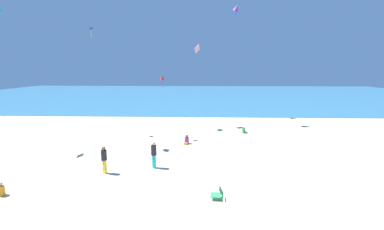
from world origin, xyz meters
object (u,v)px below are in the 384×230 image
at_px(kite_red, 162,77).
at_px(kite_black, 90,28).
at_px(person_0, 244,131).
at_px(person_3, 154,153).
at_px(person_2, 104,158).
at_px(person_4, 187,140).
at_px(cooler_box, 220,130).
at_px(kite_purple, 236,8).
at_px(kite_pink, 197,49).
at_px(beach_chair_far_right, 218,193).
at_px(person_1, 1,191).

bearing_deg(kite_red, kite_black, 165.50).
relative_size(person_0, kite_black, 0.65).
height_order(person_3, kite_black, kite_black).
height_order(person_2, person_4, person_2).
distance_m(cooler_box, kite_black, 15.64).
distance_m(kite_purple, kite_pink, 9.36).
distance_m(beach_chair_far_right, person_0, 13.38).
relative_size(person_0, person_2, 0.39).
xyz_separation_m(cooler_box, person_4, (-3.11, -4.68, 0.16)).
height_order(kite_red, kite_pink, kite_pink).
xyz_separation_m(person_0, person_4, (-5.46, -3.81, 0.04)).
xyz_separation_m(beach_chair_far_right, kite_pink, (-1.31, 16.21, 8.03)).
relative_size(cooler_box, kite_purple, 0.31).
bearing_deg(person_1, person_4, -106.91).
distance_m(cooler_box, person_1, 18.25).
bearing_deg(kite_purple, person_0, -90.44).
bearing_deg(person_1, kite_pink, -93.54).
height_order(person_0, kite_pink, kite_pink).
distance_m(person_3, kite_pink, 14.64).
relative_size(cooler_box, person_0, 0.79).
height_order(person_0, kite_purple, kite_purple).
bearing_deg(person_0, person_3, -120.90).
bearing_deg(person_0, kite_purple, 96.98).
bearing_deg(kite_purple, kite_black, -146.31).
distance_m(person_2, kite_purple, 25.28).
xyz_separation_m(beach_chair_far_right, person_1, (-10.84, -0.04, -0.03)).
height_order(beach_chair_far_right, person_4, person_4).
bearing_deg(kite_pink, person_0, -34.81).
bearing_deg(beach_chair_far_right, person_0, -99.08).
bearing_deg(kite_black, cooler_box, 6.26).
xyz_separation_m(person_4, kite_red, (-2.24, 1.59, 5.22)).
xyz_separation_m(kite_red, kite_pink, (2.99, 5.49, 2.81)).
relative_size(person_1, person_2, 0.41).
height_order(cooler_box, kite_purple, kite_purple).
xyz_separation_m(cooler_box, person_3, (-4.88, -10.01, 0.87)).
xyz_separation_m(person_1, person_2, (4.18, 2.87, 0.72)).
bearing_deg(person_0, person_2, -127.43).
distance_m(cooler_box, person_0, 2.51).
bearing_deg(kite_pink, person_1, -120.38).
bearing_deg(person_0, beach_chair_far_right, -97.28).
height_order(beach_chair_far_right, kite_pink, kite_pink).
distance_m(person_0, person_3, 11.68).
distance_m(cooler_box, kite_pink, 8.85).
relative_size(person_0, kite_red, 0.55).
height_order(person_2, kite_red, kite_red).
distance_m(cooler_box, kite_red, 8.19).
bearing_deg(kite_red, person_1, -121.28).
bearing_deg(kite_black, person_0, 1.83).
relative_size(person_4, kite_red, 0.64).
distance_m(person_4, kite_red, 5.90).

